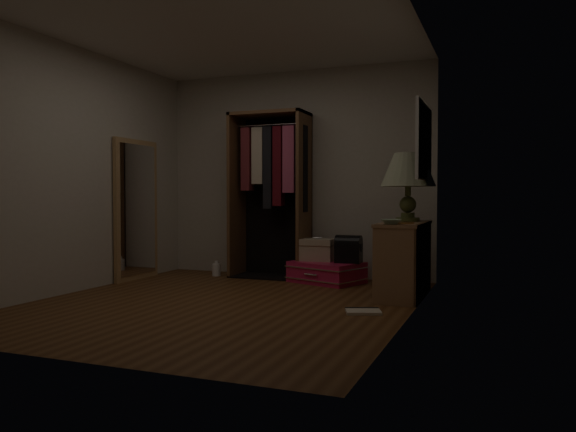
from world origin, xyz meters
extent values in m
plane|color=#533017|center=(0.00, 0.00, 0.00)|extent=(4.00, 4.00, 0.00)
cube|color=#BCB6A7|center=(0.00, 2.00, 1.30)|extent=(3.50, 0.02, 2.60)
cube|color=#BCB6A7|center=(0.00, -2.00, 1.30)|extent=(3.50, 0.02, 2.60)
cube|color=#BCB6A7|center=(1.75, 0.00, 1.30)|extent=(0.02, 4.00, 2.60)
cube|color=#BCB6A7|center=(-1.75, 0.00, 1.30)|extent=(0.02, 4.00, 2.60)
cube|color=silver|center=(0.00, 0.00, 2.60)|extent=(3.50, 4.00, 0.01)
cube|color=white|center=(1.73, 1.00, 1.55)|extent=(0.03, 0.96, 0.76)
cube|color=black|center=(1.73, 1.00, 1.55)|extent=(0.03, 0.90, 0.70)
cube|color=beige|center=(1.71, 1.00, 1.24)|extent=(0.01, 0.88, 0.02)
cube|color=beige|center=(1.71, 1.00, 1.32)|extent=(0.01, 0.88, 0.02)
cube|color=beige|center=(1.71, 1.00, 1.39)|extent=(0.01, 0.88, 0.02)
cube|color=beige|center=(1.71, 1.00, 1.47)|extent=(0.01, 0.88, 0.02)
cube|color=beige|center=(1.71, 1.00, 1.55)|extent=(0.01, 0.88, 0.02)
cube|color=beige|center=(1.71, 1.00, 1.63)|extent=(0.01, 0.88, 0.02)
cube|color=beige|center=(1.71, 1.00, 1.71)|extent=(0.01, 0.88, 0.02)
cube|color=beige|center=(1.71, 1.00, 1.78)|extent=(0.01, 0.88, 0.02)
cube|color=beige|center=(1.71, 1.00, 1.86)|extent=(0.01, 0.88, 0.02)
cube|color=#916746|center=(1.54, 0.46, 0.38)|extent=(0.40, 0.03, 0.75)
cube|color=#916746|center=(1.54, 1.54, 0.38)|extent=(0.40, 0.03, 0.75)
cube|color=#916746|center=(1.54, 1.00, 0.06)|extent=(0.40, 1.04, 0.03)
cube|color=#916746|center=(1.54, 1.00, 0.57)|extent=(0.40, 1.04, 0.03)
cube|color=#916746|center=(1.54, 1.00, 0.73)|extent=(0.42, 1.12, 0.03)
cube|color=brown|center=(1.73, 1.00, 0.38)|extent=(0.02, 1.10, 0.75)
cube|color=#916746|center=(1.53, 1.33, 0.65)|extent=(0.36, 0.38, 0.13)
cube|color=gray|center=(1.47, 0.53, 0.23)|extent=(0.20, 0.04, 0.32)
cube|color=#4C3833|center=(1.45, 0.57, 0.20)|extent=(0.16, 0.04, 0.26)
cube|color=#B7AD99|center=(1.46, 0.63, 0.20)|extent=(0.17, 0.05, 0.25)
cube|color=brown|center=(1.46, 0.68, 0.22)|extent=(0.18, 0.04, 0.29)
cube|color=#3F4C59|center=(1.46, 0.72, 0.20)|extent=(0.17, 0.03, 0.24)
cube|color=gray|center=(1.48, 0.77, 0.20)|extent=(0.21, 0.04, 0.25)
cube|color=#59594C|center=(1.45, 0.81, 0.21)|extent=(0.16, 0.03, 0.28)
cube|color=#B2724C|center=(1.47, 0.85, 0.23)|extent=(0.20, 0.03, 0.31)
cube|color=beige|center=(1.46, 0.90, 0.21)|extent=(0.18, 0.05, 0.27)
cube|color=#332D38|center=(1.47, 0.94, 0.21)|extent=(0.19, 0.03, 0.26)
cube|color=gray|center=(1.46, 0.99, 0.23)|extent=(0.18, 0.04, 0.30)
cube|color=#4C3833|center=(1.47, 1.03, 0.23)|extent=(0.19, 0.04, 0.31)
cube|color=#B7AD99|center=(1.47, 1.08, 0.19)|extent=(0.20, 0.04, 0.23)
cube|color=brown|center=(1.45, 1.13, 0.23)|extent=(0.17, 0.03, 0.31)
cube|color=#3F4C59|center=(1.45, 1.17, 0.19)|extent=(0.16, 0.04, 0.23)
cube|color=gray|center=(1.47, 1.21, 0.23)|extent=(0.20, 0.04, 0.31)
cube|color=#59594C|center=(1.45, 1.26, 0.20)|extent=(0.16, 0.03, 0.25)
cube|color=#B2724C|center=(1.48, 1.30, 0.19)|extent=(0.21, 0.04, 0.24)
cube|color=beige|center=(1.46, 1.36, 0.21)|extent=(0.19, 0.05, 0.28)
cube|color=brown|center=(-0.70, 1.74, 1.02)|extent=(0.04, 0.50, 2.05)
cube|color=brown|center=(0.20, 1.74, 1.02)|extent=(0.04, 0.50, 2.05)
cube|color=brown|center=(-0.25, 1.74, 2.03)|extent=(0.95, 0.50, 0.04)
cube|color=black|center=(-0.25, 1.98, 1.02)|extent=(0.95, 0.02, 2.05)
cube|color=black|center=(-0.25, 1.74, 0.01)|extent=(0.95, 0.50, 0.02)
cylinder|color=silver|center=(-0.25, 1.74, 1.90)|extent=(0.87, 0.02, 0.02)
cube|color=maroon|center=(-0.55, 1.72, 1.48)|extent=(0.11, 0.16, 0.79)
cube|color=beige|center=(-0.40, 1.72, 1.52)|extent=(0.15, 0.10, 0.70)
cube|color=black|center=(-0.25, 1.72, 1.36)|extent=(0.11, 0.15, 1.01)
cube|color=#590F19|center=(-0.12, 1.72, 1.38)|extent=(0.11, 0.14, 0.97)
cube|color=#BF4C72|center=(0.03, 1.72, 1.46)|extent=(0.15, 0.14, 0.81)
cube|color=black|center=(0.18, 1.72, 1.35)|extent=(0.11, 0.16, 1.05)
cube|color=tan|center=(-1.71, 1.00, 0.85)|extent=(0.05, 0.80, 1.70)
cube|color=silver|center=(-1.68, 1.00, 0.85)|extent=(0.01, 0.68, 1.58)
cube|color=#C61849|center=(0.54, 1.58, 0.12)|extent=(0.93, 0.80, 0.25)
cube|color=silver|center=(0.54, 1.58, 0.06)|extent=(0.96, 0.83, 0.01)
cube|color=silver|center=(0.54, 1.58, 0.19)|extent=(0.96, 0.83, 0.01)
cylinder|color=silver|center=(0.44, 1.31, 0.12)|extent=(0.18, 0.08, 0.02)
cube|color=tan|center=(0.41, 1.64, 0.38)|extent=(0.40, 0.28, 0.26)
cube|color=brown|center=(0.41, 1.64, 0.43)|extent=(0.40, 0.29, 0.01)
cylinder|color=silver|center=(0.41, 1.64, 0.52)|extent=(0.11, 0.02, 0.02)
cube|color=black|center=(0.81, 1.57, 0.36)|extent=(0.30, 0.19, 0.23)
cylinder|color=black|center=(0.81, 1.57, 0.47)|extent=(0.30, 0.19, 0.19)
cylinder|color=#424E26|center=(1.54, 1.22, 0.77)|extent=(0.28, 0.28, 0.04)
cylinder|color=#424E26|center=(1.54, 1.22, 0.82)|extent=(0.16, 0.16, 0.05)
sphere|color=#424E26|center=(1.54, 1.22, 0.93)|extent=(0.20, 0.20, 0.17)
cylinder|color=#424E26|center=(1.54, 1.22, 1.07)|extent=(0.07, 0.07, 0.10)
cone|color=beige|center=(1.54, 1.22, 1.29)|extent=(0.65, 0.65, 0.35)
cone|color=silver|center=(1.54, 1.22, 1.29)|extent=(0.58, 0.58, 0.33)
cylinder|color=#A5733F|center=(1.54, 0.74, 0.76)|extent=(0.36, 0.36, 0.02)
imported|color=#A3C4A3|center=(1.49, 0.57, 0.77)|extent=(0.23, 0.23, 0.05)
cylinder|color=white|center=(-0.93, 1.60, 0.08)|extent=(0.14, 0.14, 0.15)
cylinder|color=white|center=(-0.93, 1.60, 0.17)|extent=(0.06, 0.06, 0.04)
cube|color=beige|center=(1.35, 0.05, 0.01)|extent=(0.36, 0.33, 0.02)
cube|color=black|center=(1.32, 0.15, 0.01)|extent=(0.29, 0.14, 0.03)
camera|label=1|loc=(2.49, -4.69, 1.01)|focal=35.00mm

